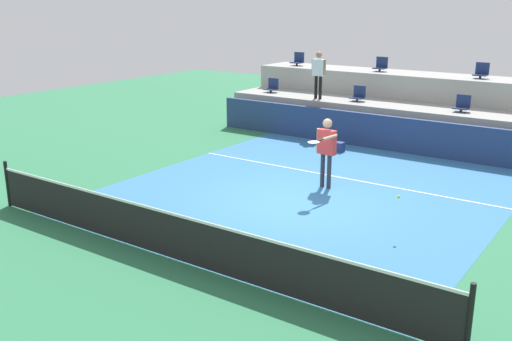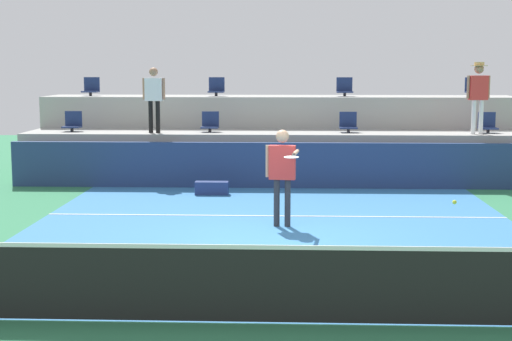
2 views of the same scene
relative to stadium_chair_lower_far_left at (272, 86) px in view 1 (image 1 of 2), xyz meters
name	(u,v)px [view 1 (image 1 of 2)]	position (x,y,z in m)	size (l,w,h in m)	color
ground_plane	(291,201)	(5.33, -7.23, -1.46)	(40.00, 40.00, 0.00)	#2D754C
court_inner_paint	(312,190)	(5.33, -6.23, -1.46)	(9.00, 10.00, 0.01)	teal
court_service_line	(338,177)	(5.33, -4.83, -1.46)	(9.00, 0.06, 0.00)	white
tennis_net	(176,235)	(5.33, -11.23, -0.97)	(10.48, 0.08, 1.07)	black
sponsor_backboard	(391,133)	(5.33, -1.23, -0.91)	(13.00, 0.16, 1.10)	navy
seating_tier_lower	(406,124)	(5.33, 0.07, -0.84)	(13.00, 1.80, 1.25)	#9E9E99
seating_tier_upper	(426,104)	(5.33, 1.87, -0.41)	(13.00, 1.80, 2.10)	#9E9E99
stadium_chair_lower_far_left	(272,86)	(0.00, 0.00, 0.00)	(0.44, 0.40, 0.52)	#2D2D33
stadium_chair_lower_left	(358,95)	(3.57, 0.00, 0.00)	(0.44, 0.40, 0.52)	#2D2D33
stadium_chair_lower_right	(462,105)	(7.11, 0.00, 0.00)	(0.44, 0.40, 0.52)	#2D2D33
stadium_chair_upper_far_left	(298,60)	(0.05, 1.80, 0.85)	(0.44, 0.40, 0.52)	#2D2D33
stadium_chair_upper_left	(381,65)	(3.57, 1.80, 0.85)	(0.44, 0.40, 0.52)	#2D2D33
stadium_chair_upper_right	(481,72)	(7.13, 1.80, 0.85)	(0.44, 0.40, 0.52)	#2D2D33
tennis_player	(326,146)	(5.48, -5.85, -0.36)	(0.62, 1.27, 1.78)	#2D2D33
spectator_leaning_on_rail	(319,71)	(2.20, -0.38, 0.77)	(0.58, 0.23, 1.64)	black
tennis_ball	(399,197)	(8.17, -7.80, -0.64)	(0.07, 0.07, 0.07)	#CCE033
equipment_bag	(332,146)	(3.83, -2.30, -1.31)	(0.76, 0.28, 0.30)	navy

